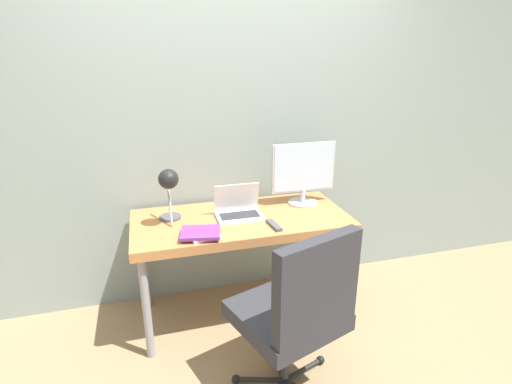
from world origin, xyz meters
TOP-DOWN VIEW (x-y plane):
  - ground_plane at (0.00, 0.00)m, footprint 12.00×12.00m
  - wall_back at (0.00, 0.74)m, footprint 8.00×0.05m
  - desk at (0.00, 0.34)m, footprint 1.43×0.67m
  - laptop at (-0.01, 0.35)m, footprint 0.30×0.21m
  - monitor at (0.49, 0.47)m, footprint 0.47×0.21m
  - desk_lamp at (-0.46, 0.33)m, footprint 0.14×0.27m
  - office_chair at (0.10, -0.46)m, footprint 0.64×0.64m
  - book_stack at (-0.30, 0.11)m, footprint 0.26×0.23m
  - tv_remote at (0.16, 0.13)m, footprint 0.06×0.17m

SIDE VIEW (x-z plane):
  - ground_plane at x=0.00m, z-range 0.00..0.00m
  - office_chair at x=0.10m, z-range 0.06..1.07m
  - desk at x=0.00m, z-range 0.31..1.06m
  - tv_remote at x=0.16m, z-range 0.75..0.77m
  - book_stack at x=-0.30m, z-range 0.76..0.79m
  - laptop at x=-0.01m, z-range 0.69..0.91m
  - monitor at x=0.49m, z-range 0.77..1.21m
  - desk_lamp at x=-0.46m, z-range 0.83..1.21m
  - wall_back at x=0.00m, z-range 0.00..2.60m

